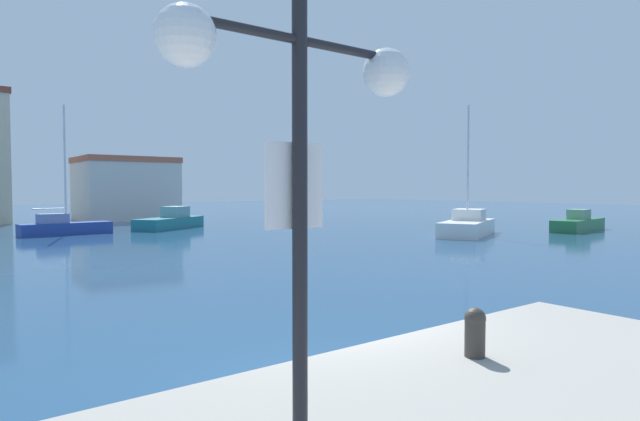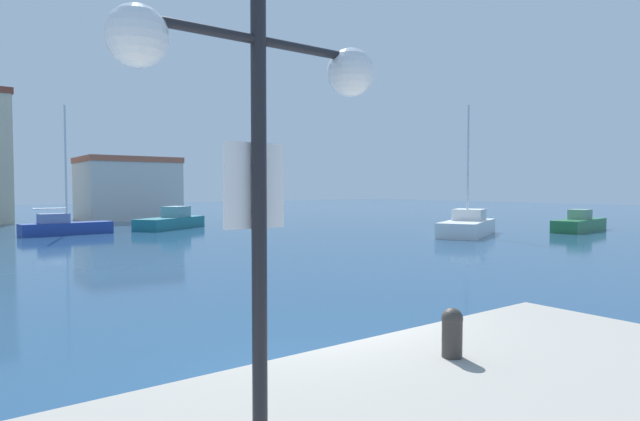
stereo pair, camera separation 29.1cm
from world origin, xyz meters
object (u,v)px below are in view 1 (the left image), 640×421
(mooring_bollard, at_px, (475,330))
(motorboat_teal_distant_north, at_px, (171,221))
(lamppost, at_px, (299,89))
(sailboat_white_outer_mooring, at_px, (467,226))
(motorboat_green_far_left, at_px, (578,224))
(sailboat_blue_mid_harbor, at_px, (64,226))

(mooring_bollard, height_order, motorboat_teal_distant_north, mooring_bollard)
(motorboat_teal_distant_north, bearing_deg, lamppost, -110.11)
(mooring_bollard, height_order, sailboat_white_outer_mooring, sailboat_white_outer_mooring)
(sailboat_white_outer_mooring, height_order, motorboat_teal_distant_north, sailboat_white_outer_mooring)
(motorboat_green_far_left, bearing_deg, sailboat_blue_mid_harbor, 147.95)
(sailboat_blue_mid_harbor, relative_size, motorboat_teal_distant_north, 1.32)
(mooring_bollard, relative_size, motorboat_teal_distant_north, 0.09)
(sailboat_white_outer_mooring, distance_m, sailboat_blue_mid_harbor, 25.09)
(sailboat_white_outer_mooring, xyz_separation_m, motorboat_teal_distant_north, (-12.58, 16.33, -0.06))
(mooring_bollard, height_order, motorboat_green_far_left, mooring_bollard)
(motorboat_teal_distant_north, bearing_deg, mooring_bollard, -106.28)
(sailboat_white_outer_mooring, distance_m, motorboat_green_far_left, 9.13)
(mooring_bollard, xyz_separation_m, sailboat_blue_mid_harbor, (2.51, 32.42, -0.85))
(mooring_bollard, relative_size, sailboat_white_outer_mooring, 0.07)
(lamppost, distance_m, sailboat_blue_mid_harbor, 33.58)
(motorboat_green_far_left, distance_m, sailboat_blue_mid_harbor, 33.72)
(motorboat_green_far_left, distance_m, motorboat_teal_distant_north, 28.46)
(lamppost, height_order, motorboat_green_far_left, lamppost)
(mooring_bollard, bearing_deg, sailboat_white_outer_mooring, 37.31)
(motorboat_green_far_left, height_order, motorboat_teal_distant_north, motorboat_teal_distant_north)
(sailboat_white_outer_mooring, bearing_deg, sailboat_blue_mid_harbor, 142.08)
(sailboat_white_outer_mooring, xyz_separation_m, motorboat_green_far_left, (8.79, -2.47, -0.10))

